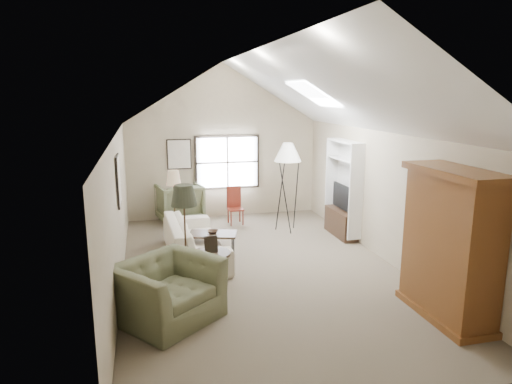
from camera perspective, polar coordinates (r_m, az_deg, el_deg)
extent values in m
cube|color=#6F604F|center=(8.64, 0.64, -9.66)|extent=(5.00, 8.00, 0.01)
cube|color=tan|center=(12.10, -4.09, 2.80)|extent=(5.00, 0.01, 2.50)
cube|color=tan|center=(4.70, 13.28, -12.89)|extent=(5.00, 0.01, 2.50)
cube|color=tan|center=(8.03, -16.91, -2.53)|extent=(0.01, 8.00, 2.50)
cube|color=tan|center=(9.19, 15.93, -0.64)|extent=(0.01, 8.00, 2.50)
cube|color=black|center=(12.05, -3.60, 3.73)|extent=(1.72, 0.08, 1.42)
cube|color=black|center=(8.21, -16.81, 1.37)|extent=(0.68, 0.04, 0.88)
cube|color=black|center=(11.87, -9.59, 4.68)|extent=(0.62, 0.04, 0.78)
cube|color=brown|center=(7.13, 23.14, -6.10)|extent=(0.60, 1.50, 2.20)
cube|color=white|center=(10.53, 10.86, 0.65)|extent=(0.32, 1.30, 2.10)
cube|color=#382316|center=(10.72, 10.58, -3.81)|extent=(0.34, 1.18, 0.60)
cube|color=black|center=(10.57, 10.71, -0.57)|extent=(0.05, 0.90, 0.55)
imported|color=beige|center=(9.22, -7.66, -5.87)|extent=(1.12, 2.63, 0.75)
imported|color=#565D41|center=(6.83, -10.97, -12.05)|extent=(1.79, 1.77, 0.88)
imported|color=#5C6748|center=(11.81, -9.58, -1.31)|extent=(1.26, 1.28, 0.99)
cube|color=#342015|center=(9.28, -5.39, -6.57)|extent=(1.05, 0.76, 0.48)
imported|color=#352716|center=(9.20, -5.43, -4.98)|extent=(0.28, 0.28, 0.06)
cylinder|color=#3B2A18|center=(7.75, -5.57, -9.79)|extent=(0.67, 0.67, 0.65)
cube|color=maroon|center=(11.43, -2.59, -1.73)|extent=(0.38, 0.38, 0.94)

